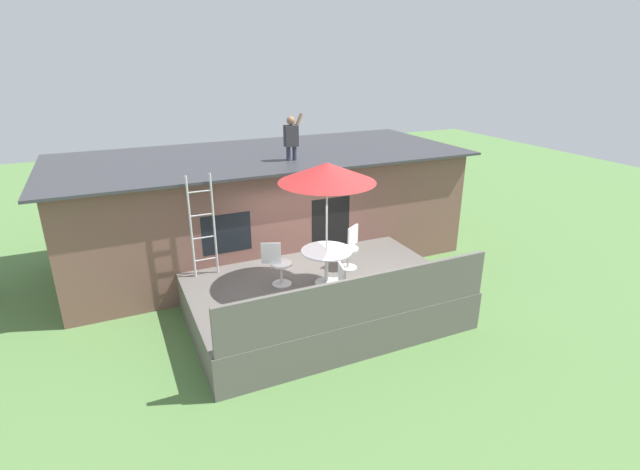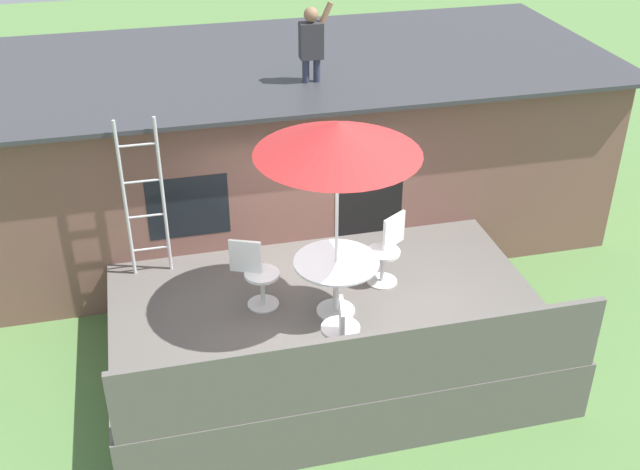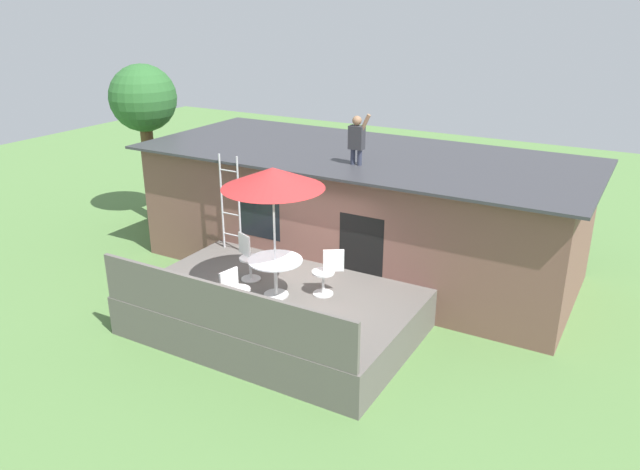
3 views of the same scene
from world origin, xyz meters
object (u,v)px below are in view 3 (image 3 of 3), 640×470
(patio_umbrella, at_px, (273,178))
(backyard_tree, at_px, (143,102))
(patio_chair_left, at_px, (248,257))
(step_ladder, at_px, (230,203))
(patio_chair_near, at_px, (235,292))
(patio_chair_right, at_px, (327,272))
(patio_table, at_px, (275,267))
(person_figure, at_px, (357,137))

(patio_umbrella, xyz_separation_m, backyard_tree, (-6.87, 3.78, 0.32))
(patio_umbrella, xyz_separation_m, patio_chair_left, (-0.92, 0.38, -1.89))
(step_ladder, distance_m, backyard_tree, 5.47)
(step_ladder, height_order, patio_chair_near, step_ladder)
(step_ladder, xyz_separation_m, patio_chair_right, (2.99, -0.94, -0.64))
(patio_chair_near, bearing_deg, patio_chair_left, 38.93)
(patio_table, distance_m, backyard_tree, 8.12)
(patio_chair_left, bearing_deg, patio_chair_near, -40.06)
(patio_table, xyz_separation_m, patio_chair_right, (0.82, 0.54, -0.13))
(backyard_tree, bearing_deg, patio_chair_right, -22.87)
(step_ladder, bearing_deg, person_figure, 26.19)
(patio_table, height_order, patio_chair_near, patio_chair_near)
(patio_umbrella, xyz_separation_m, patio_chair_right, (0.82, 0.54, -1.89))
(person_figure, height_order, backyard_tree, backyard_tree)
(patio_umbrella, bearing_deg, patio_chair_right, 33.09)
(patio_table, xyz_separation_m, backyard_tree, (-6.87, 3.78, 2.08))
(patio_umbrella, distance_m, patio_chair_near, 2.15)
(patio_chair_left, distance_m, backyard_tree, 7.20)
(patio_umbrella, relative_size, patio_chair_near, 2.76)
(patio_chair_left, bearing_deg, patio_umbrella, 0.00)
(patio_table, bearing_deg, patio_chair_right, 33.09)
(step_ladder, relative_size, patio_chair_left, 2.39)
(person_figure, distance_m, patio_chair_right, 3.11)
(patio_chair_left, bearing_deg, person_figure, 84.10)
(patio_table, xyz_separation_m, step_ladder, (-2.16, 1.47, 0.51))
(patio_chair_left, xyz_separation_m, patio_chair_near, (0.72, -1.38, 0.00))
(person_figure, height_order, patio_chair_right, person_figure)
(patio_chair_left, relative_size, backyard_tree, 0.20)
(backyard_tree, bearing_deg, patio_table, -28.83)
(patio_table, bearing_deg, person_figure, 82.88)
(patio_chair_right, xyz_separation_m, backyard_tree, (-7.70, 3.25, 2.21))
(patio_table, bearing_deg, patio_chair_near, -101.59)
(patio_chair_left, relative_size, patio_chair_near, 1.00)
(patio_chair_right, relative_size, patio_chair_near, 1.00)
(backyard_tree, bearing_deg, step_ladder, -26.13)
(patio_table, relative_size, backyard_tree, 0.23)
(patio_table, relative_size, patio_chair_right, 1.13)
(step_ladder, distance_m, patio_chair_right, 3.19)
(patio_chair_near, bearing_deg, patio_umbrella, 0.00)
(patio_table, bearing_deg, step_ladder, 145.77)
(patio_umbrella, relative_size, step_ladder, 1.15)
(patio_umbrella, distance_m, person_figure, 2.74)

